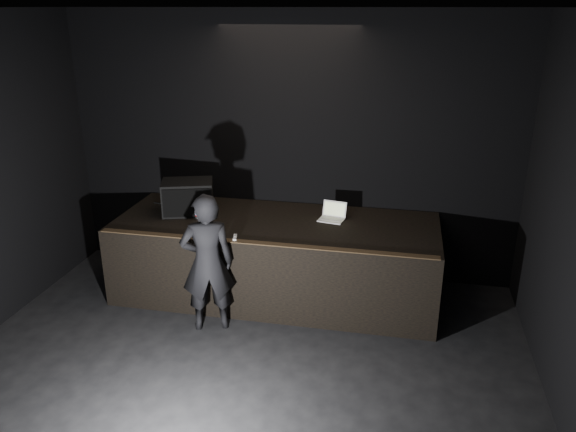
% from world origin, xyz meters
% --- Properties ---
extents(room_walls, '(6.10, 7.10, 3.52)m').
position_xyz_m(room_walls, '(0.00, 0.00, 2.02)').
color(room_walls, black).
rests_on(room_walls, ground).
extents(stage_riser, '(4.00, 1.50, 1.00)m').
position_xyz_m(stage_riser, '(0.00, 2.73, 0.50)').
color(stage_riser, black).
rests_on(stage_riser, ground).
extents(riser_lip, '(3.92, 0.10, 0.01)m').
position_xyz_m(riser_lip, '(0.00, 2.02, 1.01)').
color(riser_lip, brown).
rests_on(riser_lip, stage_riser).
extents(stage_monitor, '(0.74, 0.63, 0.42)m').
position_xyz_m(stage_monitor, '(-1.18, 2.80, 1.21)').
color(stage_monitor, black).
rests_on(stage_monitor, stage_riser).
extents(cable, '(0.94, 0.16, 0.02)m').
position_xyz_m(cable, '(-1.30, 2.98, 1.01)').
color(cable, black).
rests_on(cable, stage_riser).
extents(laptop, '(0.35, 0.32, 0.21)m').
position_xyz_m(laptop, '(0.68, 2.96, 1.05)').
color(laptop, silver).
rests_on(laptop, stage_riser).
extents(beer_can, '(0.07, 0.07, 0.16)m').
position_xyz_m(beer_can, '(-0.99, 2.63, 1.08)').
color(beer_can, silver).
rests_on(beer_can, stage_riser).
extents(plastic_cup, '(0.08, 0.08, 0.10)m').
position_xyz_m(plastic_cup, '(0.67, 3.03, 1.05)').
color(plastic_cup, white).
rests_on(plastic_cup, stage_riser).
extents(wii_remote, '(0.07, 0.17, 0.03)m').
position_xyz_m(wii_remote, '(-0.33, 2.09, 1.02)').
color(wii_remote, white).
rests_on(wii_remote, stage_riser).
extents(person, '(0.69, 0.58, 1.63)m').
position_xyz_m(person, '(-0.57, 1.78, 0.82)').
color(person, black).
rests_on(person, ground).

